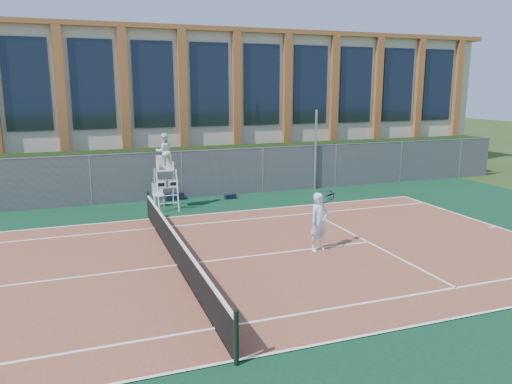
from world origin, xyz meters
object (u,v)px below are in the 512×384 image
object	(u,v)px
steel_pole	(315,150)
umpire_chair	(164,154)
tennis_player	(319,222)
plastic_chair	(158,192)

from	to	relation	value
steel_pole	umpire_chair	distance (m)	8.02
umpire_chair	tennis_player	distance (m)	8.16
plastic_chair	tennis_player	xyz separation A→B (m)	(3.75, -7.90, 0.36)
steel_pole	umpire_chair	bearing A→B (deg)	-168.07
umpire_chair	plastic_chair	bearing A→B (deg)	108.48
tennis_player	umpire_chair	bearing A→B (deg)	116.01
plastic_chair	tennis_player	world-z (taller)	tennis_player
umpire_chair	tennis_player	xyz separation A→B (m)	(3.52, -7.22, -1.41)
steel_pole	plastic_chair	xyz separation A→B (m)	(-8.07, -0.98, -1.40)
plastic_chair	tennis_player	bearing A→B (deg)	-64.61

